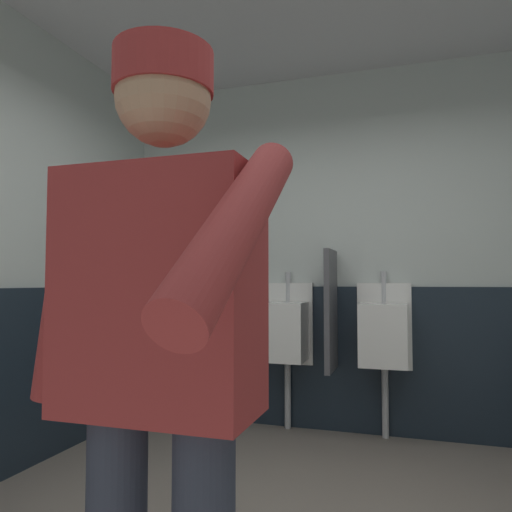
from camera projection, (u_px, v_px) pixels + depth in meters
wall_back at (347, 249)px, 3.83m from camera, size 4.27×0.12×2.85m
wainscot_band_back at (347, 359)px, 3.72m from camera, size 3.67×0.03×1.12m
urinal_left at (285, 331)px, 3.73m from camera, size 0.40×0.34×1.24m
urinal_middle at (384, 334)px, 3.50m from camera, size 0.40×0.34×1.24m
privacy_divider_panel at (331, 310)px, 3.56m from camera, size 0.04×0.40×0.90m
person at (159, 346)px, 1.09m from camera, size 0.67×0.60×1.71m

